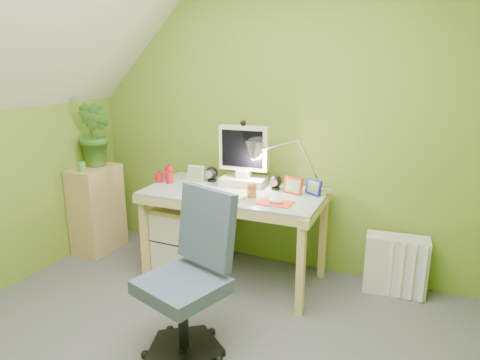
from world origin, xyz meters
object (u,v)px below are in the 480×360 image
at_px(side_ledge, 97,209).
at_px(radiator, 396,265).
at_px(desk_lamp, 301,153).
at_px(potted_plant, 96,134).
at_px(task_chair, 182,285).
at_px(monitor, 244,151).
at_px(desk, 234,235).

bearing_deg(side_ledge, radiator, 6.99).
distance_m(desk_lamp, potted_plant, 1.76).
bearing_deg(desk_lamp, potted_plant, -171.91).
distance_m(side_ledge, task_chair, 1.72).
height_order(monitor, side_ledge, monitor).
xyz_separation_m(desk, radiator, (1.16, 0.28, -0.14)).
bearing_deg(task_chair, potted_plant, 162.77).
height_order(desk_lamp, task_chair, desk_lamp).
height_order(desk_lamp, potted_plant, potted_plant).
bearing_deg(side_ledge, monitor, 8.80).
distance_m(monitor, potted_plant, 1.31).
bearing_deg(task_chair, side_ledge, 164.38).
xyz_separation_m(desk, task_chair, (0.13, -0.96, 0.09)).
bearing_deg(monitor, potted_plant, -179.62).
relative_size(desk, task_chair, 1.50).
relative_size(desk, desk_lamp, 2.23).
relative_size(desk_lamp, side_ledge, 0.78).
bearing_deg(potted_plant, desk_lamp, 5.01).
distance_m(desk, task_chair, 0.97).
relative_size(monitor, side_ledge, 0.72).
bearing_deg(side_ledge, desk_lamp, 6.58).
bearing_deg(task_chair, desk, 114.97).
distance_m(desk_lamp, radiator, 1.06).
bearing_deg(task_chair, desk_lamp, 91.48).
height_order(monitor, potted_plant, potted_plant).
height_order(side_ledge, potted_plant, potted_plant).
xyz_separation_m(side_ledge, potted_plant, (0.01, 0.05, 0.65)).
height_order(monitor, desk_lamp, desk_lamp).
bearing_deg(monitor, desk, -96.35).
bearing_deg(potted_plant, desk, -1.15).
height_order(desk, monitor, monitor).
distance_m(desk_lamp, task_chair, 1.31).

